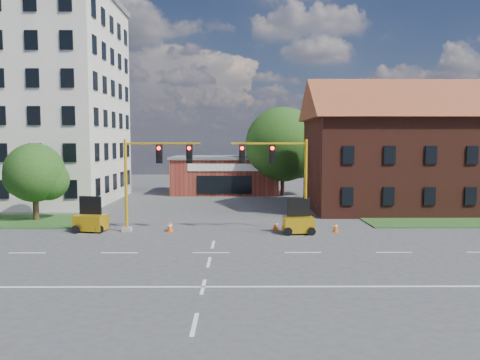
{
  "coord_description": "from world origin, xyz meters",
  "views": [
    {
      "loc": [
        1.42,
        -25.06,
        6.06
      ],
      "look_at": [
        1.64,
        10.0,
        3.15
      ],
      "focal_mm": 35.0,
      "sensor_mm": 36.0,
      "label": 1
    }
  ],
  "objects": [
    {
      "name": "cone_b",
      "position": [
        -3.13,
        6.32,
        0.34
      ],
      "size": [
        0.4,
        0.4,
        0.7
      ],
      "color": "#DE510B",
      "rests_on": "ground"
    },
    {
      "name": "signal_mast_east",
      "position": [
        4.36,
        6.0,
        3.92
      ],
      "size": [
        5.3,
        0.6,
        6.2
      ],
      "color": "gray",
      "rests_on": "ground"
    },
    {
      "name": "grass_verge_ne",
      "position": [
        18.0,
        9.0,
        0.04
      ],
      "size": [
        14.0,
        4.0,
        0.08
      ],
      "primitive_type": "cube",
      "color": "#204A1B",
      "rests_on": "ground"
    },
    {
      "name": "signal_mast_west",
      "position": [
        -4.36,
        6.0,
        3.92
      ],
      "size": [
        5.3,
        0.6,
        6.2
      ],
      "color": "gray",
      "rests_on": "ground"
    },
    {
      "name": "tree_nw_front",
      "position": [
        -13.77,
        10.58,
        3.52
      ],
      "size": [
        4.72,
        4.49,
        5.93
      ],
      "color": "#3B2A15",
      "rests_on": "ground"
    },
    {
      "name": "cone_d",
      "position": [
        8.0,
        5.75,
        0.34
      ],
      "size": [
        0.4,
        0.4,
        0.7
      ],
      "color": "#DE510B",
      "rests_on": "ground"
    },
    {
      "name": "ground",
      "position": [
        0.0,
        0.0,
        0.0
      ],
      "size": [
        120.0,
        120.0,
        0.0
      ],
      "primitive_type": "plane",
      "color": "#3F3F41",
      "rests_on": "ground"
    },
    {
      "name": "office_block",
      "position": [
        -20.0,
        21.9,
        10.31
      ],
      "size": [
        18.4,
        15.4,
        20.6
      ],
      "color": "beige",
      "rests_on": "ground"
    },
    {
      "name": "brick_shop",
      "position": [
        0.0,
        29.98,
        2.16
      ],
      "size": [
        12.4,
        8.4,
        4.3
      ],
      "color": "maroon",
      "rests_on": "ground"
    },
    {
      "name": "townhouse_row",
      "position": [
        18.0,
        16.0,
        5.93
      ],
      "size": [
        21.0,
        11.0,
        11.5
      ],
      "color": "#532318",
      "rests_on": "ground"
    },
    {
      "name": "cone_c",
      "position": [
        4.07,
        6.55,
        0.34
      ],
      "size": [
        0.4,
        0.4,
        0.7
      ],
      "color": "#DE510B",
      "rests_on": "ground"
    },
    {
      "name": "lane_markings",
      "position": [
        0.0,
        -3.0,
        0.01
      ],
      "size": [
        60.0,
        36.0,
        0.01
      ],
      "primitive_type": null,
      "color": "white",
      "rests_on": "ground"
    },
    {
      "name": "pickup_white",
      "position": [
        10.47,
        13.32,
        0.67
      ],
      "size": [
        5.24,
        3.61,
        1.33
      ],
      "primitive_type": "imported",
      "rotation": [
        0.0,
        0.0,
        1.89
      ],
      "color": "white",
      "rests_on": "ground"
    },
    {
      "name": "tree_large",
      "position": [
        6.92,
        27.08,
        5.48
      ],
      "size": [
        8.73,
        8.32,
        9.87
      ],
      "color": "#3B2A15",
      "rests_on": "ground"
    },
    {
      "name": "cone_a",
      "position": [
        -3.1,
        5.91,
        0.34
      ],
      "size": [
        0.4,
        0.4,
        0.7
      ],
      "color": "#DE510B",
      "rests_on": "ground"
    },
    {
      "name": "trailer_west",
      "position": [
        -8.43,
        6.07,
        0.71
      ],
      "size": [
        2.23,
        1.71,
        2.28
      ],
      "rotation": [
        0.0,
        0.0,
        -0.2
      ],
      "color": "gold",
      "rests_on": "ground"
    },
    {
      "name": "trailer_east",
      "position": [
        5.46,
        5.29,
        0.69
      ],
      "size": [
        2.02,
        1.42,
        2.21
      ],
      "rotation": [
        0.0,
        0.0,
        0.07
      ],
      "color": "gold",
      "rests_on": "ground"
    }
  ]
}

